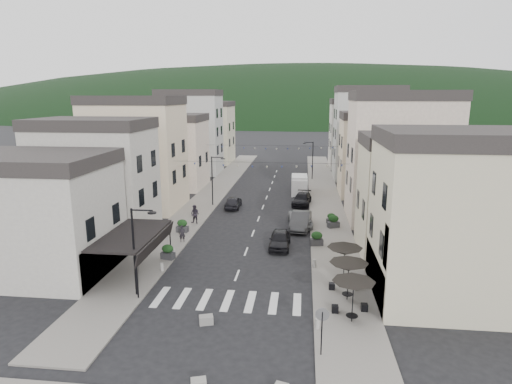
% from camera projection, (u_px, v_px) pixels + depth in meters
% --- Properties ---
extents(ground, '(700.00, 700.00, 0.00)m').
position_uv_depth(ground, '(222.00, 316.00, 25.76)').
color(ground, black).
rests_on(ground, ground).
extents(sidewalk_left, '(4.00, 76.00, 0.12)m').
position_uv_depth(sidewalk_left, '(212.00, 194.00, 57.59)').
color(sidewalk_left, slate).
rests_on(sidewalk_left, ground).
extents(sidewalk_right, '(4.00, 76.00, 0.12)m').
position_uv_depth(sidewalk_right, '(324.00, 197.00, 55.95)').
color(sidewalk_right, slate).
rests_on(sidewalk_right, ground).
extents(hill_backdrop, '(640.00, 360.00, 70.00)m').
position_uv_depth(hill_backdrop, '(298.00, 114.00, 316.62)').
color(hill_backdrop, black).
rests_on(hill_backdrop, ground).
extents(boutique_building, '(12.00, 8.00, 8.00)m').
position_uv_depth(boutique_building, '(26.00, 221.00, 31.42)').
color(boutique_building, '#A7A199').
rests_on(boutique_building, ground).
extents(bistro_building, '(10.00, 8.00, 10.00)m').
position_uv_depth(bistro_building, '(458.00, 225.00, 26.96)').
color(bistro_building, beige).
rests_on(bistro_building, ground).
extents(boutique_awning, '(3.77, 7.50, 3.28)m').
position_uv_depth(boutique_awning, '(135.00, 236.00, 30.71)').
color(boutique_awning, black).
rests_on(boutique_awning, ground).
extents(buildings_row_left, '(10.20, 54.16, 14.00)m').
position_uv_depth(buildings_row_left, '(172.00, 144.00, 62.60)').
color(buildings_row_left, '#A7A199').
rests_on(buildings_row_left, ground).
extents(buildings_row_right, '(10.20, 54.16, 14.50)m').
position_uv_depth(buildings_row_right, '(376.00, 146.00, 58.27)').
color(buildings_row_right, beige).
rests_on(buildings_row_right, ground).
extents(cafe_terrace, '(2.50, 8.10, 2.53)m').
position_uv_depth(cafe_terrace, '(349.00, 267.00, 27.12)').
color(cafe_terrace, black).
rests_on(cafe_terrace, ground).
extents(streetlamp_left_near, '(1.70, 0.56, 6.00)m').
position_uv_depth(streetlamp_left_near, '(138.00, 243.00, 27.52)').
color(streetlamp_left_near, black).
rests_on(streetlamp_left_near, ground).
extents(streetlamp_left_far, '(1.70, 0.56, 6.00)m').
position_uv_depth(streetlamp_left_far, '(214.00, 176.00, 50.79)').
color(streetlamp_left_far, black).
rests_on(streetlamp_left_far, ground).
extents(streetlamp_right_far, '(1.70, 0.56, 6.00)m').
position_uv_depth(streetlamp_right_far, '(311.00, 156.00, 66.97)').
color(streetlamp_right_far, black).
rests_on(streetlamp_right_far, ground).
extents(traffic_sign, '(0.70, 0.07, 2.70)m').
position_uv_depth(traffic_sign, '(322.00, 322.00, 21.31)').
color(traffic_sign, black).
rests_on(traffic_sign, ground).
extents(bollards, '(11.66, 10.26, 0.60)m').
position_uv_depth(bollards, '(236.00, 273.00, 31.00)').
color(bollards, gray).
rests_on(bollards, ground).
extents(bunting_near, '(19.00, 0.28, 0.62)m').
position_uv_depth(bunting_near, '(260.00, 166.00, 45.85)').
color(bunting_near, black).
rests_on(bunting_near, ground).
extents(bunting_far, '(19.00, 0.28, 0.62)m').
position_uv_depth(bunting_far, '(271.00, 148.00, 61.36)').
color(bunting_far, black).
rests_on(bunting_far, ground).
extents(parked_car_a, '(1.79, 4.37, 1.48)m').
position_uv_depth(parked_car_a, '(280.00, 239.00, 37.23)').
color(parked_car_a, black).
rests_on(parked_car_a, ground).
extents(parked_car_b, '(2.30, 5.25, 1.68)m').
position_uv_depth(parked_car_b, '(301.00, 221.00, 42.49)').
color(parked_car_b, '#323234').
rests_on(parked_car_b, ground).
extents(parked_car_c, '(2.73, 5.18, 1.39)m').
position_uv_depth(parked_car_c, '(300.00, 219.00, 43.55)').
color(parked_car_c, gray).
rests_on(parked_car_c, ground).
extents(parked_car_d, '(2.61, 5.11, 1.42)m').
position_uv_depth(parked_car_d, '(302.00, 199.00, 51.90)').
color(parked_car_d, black).
rests_on(parked_car_d, ground).
extents(parked_car_e, '(1.74, 4.21, 1.43)m').
position_uv_depth(parked_car_e, '(233.00, 202.00, 50.47)').
color(parked_car_e, black).
rests_on(parked_car_e, ground).
extents(delivery_van, '(2.21, 5.37, 2.55)m').
position_uv_depth(delivery_van, '(299.00, 184.00, 58.07)').
color(delivery_van, white).
rests_on(delivery_van, ground).
extents(pedestrian_a, '(0.64, 0.52, 1.52)m').
position_uv_depth(pedestrian_a, '(182.00, 234.00, 38.34)').
color(pedestrian_a, black).
rests_on(pedestrian_a, sidewalk_left).
extents(pedestrian_b, '(1.11, 0.97, 1.94)m').
position_uv_depth(pedestrian_b, '(195.00, 214.00, 43.85)').
color(pedestrian_b, black).
rests_on(pedestrian_b, sidewalk_left).
extents(concrete_block_a, '(0.92, 0.73, 0.50)m').
position_uv_depth(concrete_block_a, '(206.00, 320.00, 24.81)').
color(concrete_block_a, gray).
rests_on(concrete_block_a, ground).
extents(concrete_block_c, '(0.82, 0.69, 0.40)m').
position_uv_depth(concrete_block_c, '(199.00, 384.00, 19.39)').
color(concrete_block_c, gray).
rests_on(concrete_block_c, ground).
extents(planter_la, '(1.20, 0.86, 1.21)m').
position_uv_depth(planter_la, '(168.00, 252.00, 34.36)').
color(planter_la, '#2D2D2F').
rests_on(planter_la, sidewalk_left).
extents(planter_lb, '(1.18, 0.75, 1.25)m').
position_uv_depth(planter_lb, '(182.00, 226.00, 41.17)').
color(planter_lb, '#323234').
rests_on(planter_lb, sidewalk_left).
extents(planter_ra, '(1.20, 0.79, 1.25)m').
position_uv_depth(planter_ra, '(317.00, 238.00, 37.52)').
color(planter_ra, '#2D2D2F').
rests_on(planter_ra, sidewalk_right).
extents(planter_rb, '(1.30, 1.02, 1.28)m').
position_uv_depth(planter_rb, '(333.00, 221.00, 42.59)').
color(planter_rb, '#323235').
rests_on(planter_rb, sidewalk_right).
extents(planter_rc, '(1.02, 0.65, 1.07)m').
position_uv_depth(planter_rc, '(331.00, 218.00, 44.00)').
color(planter_rc, '#2E2E30').
rests_on(planter_rc, sidewalk_right).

